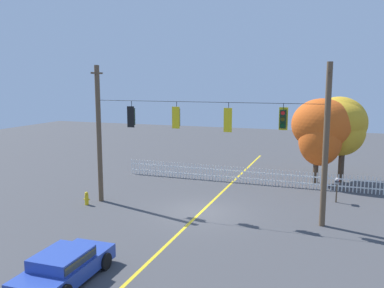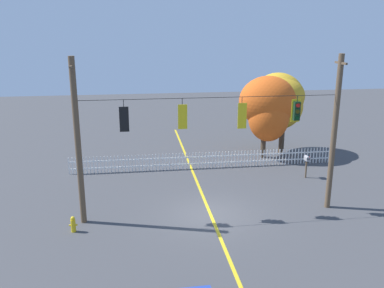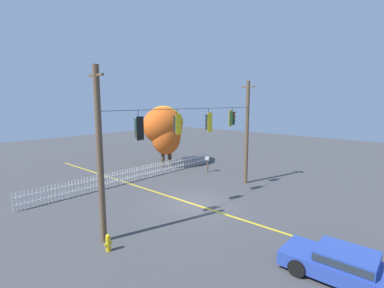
{
  "view_description": "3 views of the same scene",
  "coord_description": "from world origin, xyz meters",
  "px_view_note": "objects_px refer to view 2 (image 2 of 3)",
  "views": [
    {
      "loc": [
        6.68,
        -20.24,
        7.05
      ],
      "look_at": [
        -0.45,
        -0.22,
        3.76
      ],
      "focal_mm": 38.11,
      "sensor_mm": 36.0,
      "label": 1
    },
    {
      "loc": [
        -3.57,
        -18.8,
        9.14
      ],
      "look_at": [
        -0.97,
        -0.22,
        3.81
      ],
      "focal_mm": 38.48,
      "sensor_mm": 36.0,
      "label": 2
    },
    {
      "loc": [
        -12.65,
        -11.14,
        6.38
      ],
      "look_at": [
        -0.16,
        -0.03,
        3.85
      ],
      "focal_mm": 26.22,
      "sensor_mm": 36.0,
      "label": 3
    }
  ],
  "objects_px": {
    "traffic_signal_eastbound_side": "(124,119)",
    "fire_hydrant": "(73,224)",
    "autumn_maple_near_fence": "(268,108)",
    "roadside_mailbox": "(307,160)",
    "traffic_signal_northbound_secondary": "(182,116)",
    "traffic_signal_westbound_side": "(242,115)",
    "autumn_maple_mid": "(278,100)",
    "traffic_signal_northbound_primary": "(297,111)"
  },
  "relations": [
    {
      "from": "traffic_signal_eastbound_side",
      "to": "fire_hydrant",
      "type": "height_order",
      "value": "traffic_signal_eastbound_side"
    },
    {
      "from": "autumn_maple_near_fence",
      "to": "roadside_mailbox",
      "type": "relative_size",
      "value": 4.08
    },
    {
      "from": "traffic_signal_eastbound_side",
      "to": "traffic_signal_northbound_secondary",
      "type": "height_order",
      "value": "same"
    },
    {
      "from": "traffic_signal_northbound_secondary",
      "to": "autumn_maple_near_fence",
      "type": "bearing_deg",
      "value": 51.24
    },
    {
      "from": "traffic_signal_northbound_secondary",
      "to": "traffic_signal_westbound_side",
      "type": "xyz_separation_m",
      "value": [
        2.86,
        -0.0,
        -0.04
      ]
    },
    {
      "from": "traffic_signal_eastbound_side",
      "to": "autumn_maple_near_fence",
      "type": "relative_size",
      "value": 0.25
    },
    {
      "from": "autumn_maple_near_fence",
      "to": "fire_hydrant",
      "type": "relative_size",
      "value": 7.67
    },
    {
      "from": "traffic_signal_northbound_secondary",
      "to": "fire_hydrant",
      "type": "distance_m",
      "value": 7.12
    },
    {
      "from": "autumn_maple_mid",
      "to": "traffic_signal_northbound_primary",
      "type": "bearing_deg",
      "value": -104.74
    },
    {
      "from": "traffic_signal_northbound_primary",
      "to": "autumn_maple_near_fence",
      "type": "distance_m",
      "value": 9.13
    },
    {
      "from": "autumn_maple_near_fence",
      "to": "roadside_mailbox",
      "type": "distance_m",
      "value": 5.29
    },
    {
      "from": "roadside_mailbox",
      "to": "traffic_signal_northbound_secondary",
      "type": "bearing_deg",
      "value": -152.27
    },
    {
      "from": "autumn_maple_near_fence",
      "to": "roadside_mailbox",
      "type": "xyz_separation_m",
      "value": [
        1.17,
        -4.52,
        -2.49
      ]
    },
    {
      "from": "traffic_signal_northbound_secondary",
      "to": "autumn_maple_mid",
      "type": "distance_m",
      "value": 12.93
    },
    {
      "from": "autumn_maple_mid",
      "to": "fire_hydrant",
      "type": "distance_m",
      "value": 17.66
    },
    {
      "from": "fire_hydrant",
      "to": "autumn_maple_mid",
      "type": "bearing_deg",
      "value": 38.96
    },
    {
      "from": "traffic_signal_northbound_primary",
      "to": "autumn_maple_mid",
      "type": "bearing_deg",
      "value": 75.26
    },
    {
      "from": "traffic_signal_northbound_primary",
      "to": "autumn_maple_mid",
      "type": "xyz_separation_m",
      "value": [
        2.61,
        9.9,
        -1.2
      ]
    },
    {
      "from": "autumn_maple_near_fence",
      "to": "autumn_maple_mid",
      "type": "relative_size",
      "value": 0.98
    },
    {
      "from": "autumn_maple_mid",
      "to": "roadside_mailbox",
      "type": "height_order",
      "value": "autumn_maple_mid"
    },
    {
      "from": "traffic_signal_westbound_side",
      "to": "traffic_signal_northbound_primary",
      "type": "xyz_separation_m",
      "value": [
        2.75,
        0.02,
        0.13
      ]
    },
    {
      "from": "autumn_maple_mid",
      "to": "roadside_mailbox",
      "type": "bearing_deg",
      "value": -89.08
    },
    {
      "from": "traffic_signal_northbound_secondary",
      "to": "traffic_signal_westbound_side",
      "type": "height_order",
      "value": "same"
    },
    {
      "from": "autumn_maple_near_fence",
      "to": "traffic_signal_northbound_primary",
      "type": "bearing_deg",
      "value": -99.76
    },
    {
      "from": "traffic_signal_northbound_primary",
      "to": "traffic_signal_northbound_secondary",
      "type": "bearing_deg",
      "value": -179.81
    },
    {
      "from": "traffic_signal_eastbound_side",
      "to": "fire_hydrant",
      "type": "distance_m",
      "value": 5.43
    },
    {
      "from": "fire_hydrant",
      "to": "roadside_mailbox",
      "type": "bearing_deg",
      "value": 21.45
    },
    {
      "from": "autumn_maple_near_fence",
      "to": "traffic_signal_northbound_secondary",
      "type": "bearing_deg",
      "value": -128.76
    },
    {
      "from": "traffic_signal_eastbound_side",
      "to": "autumn_maple_mid",
      "type": "relative_size",
      "value": 0.25
    },
    {
      "from": "traffic_signal_westbound_side",
      "to": "roadside_mailbox",
      "type": "bearing_deg",
      "value": 38.72
    },
    {
      "from": "traffic_signal_northbound_secondary",
      "to": "autumn_maple_mid",
      "type": "relative_size",
      "value": 0.24
    },
    {
      "from": "traffic_signal_westbound_side",
      "to": "roadside_mailbox",
      "type": "relative_size",
      "value": 1.05
    },
    {
      "from": "traffic_signal_eastbound_side",
      "to": "roadside_mailbox",
      "type": "height_order",
      "value": "traffic_signal_eastbound_side"
    },
    {
      "from": "traffic_signal_northbound_primary",
      "to": "roadside_mailbox",
      "type": "relative_size",
      "value": 0.92
    },
    {
      "from": "fire_hydrant",
      "to": "traffic_signal_westbound_side",
      "type": "bearing_deg",
      "value": 6.68
    },
    {
      "from": "traffic_signal_eastbound_side",
      "to": "autumn_maple_near_fence",
      "type": "height_order",
      "value": "traffic_signal_eastbound_side"
    },
    {
      "from": "traffic_signal_northbound_primary",
      "to": "autumn_maple_near_fence",
      "type": "relative_size",
      "value": 0.22
    },
    {
      "from": "traffic_signal_northbound_secondary",
      "to": "autumn_maple_near_fence",
      "type": "xyz_separation_m",
      "value": [
        7.14,
        8.89,
        -1.46
      ]
    },
    {
      "from": "roadside_mailbox",
      "to": "autumn_maple_mid",
      "type": "bearing_deg",
      "value": 90.92
    },
    {
      "from": "autumn_maple_near_fence",
      "to": "fire_hydrant",
      "type": "bearing_deg",
      "value": -141.49
    },
    {
      "from": "traffic_signal_eastbound_side",
      "to": "roadside_mailbox",
      "type": "xyz_separation_m",
      "value": [
        11.01,
        4.37,
        -3.91
      ]
    },
    {
      "from": "autumn_maple_near_fence",
      "to": "autumn_maple_mid",
      "type": "distance_m",
      "value": 1.53
    }
  ]
}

